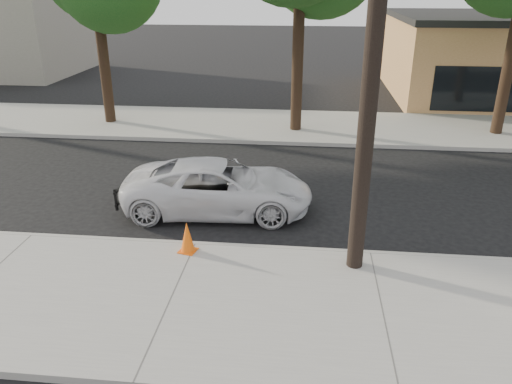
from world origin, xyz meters
TOP-DOWN VIEW (x-y plane):
  - ground at (0.00, 0.00)m, footprint 120.00×120.00m
  - near_sidewalk at (0.00, -4.30)m, footprint 90.00×4.40m
  - far_sidewalk at (0.00, 8.50)m, footprint 90.00×5.00m
  - curb_near at (0.00, -2.10)m, footprint 90.00×0.12m
  - utility_pole at (3.60, -2.70)m, footprint 1.40×0.34m
  - police_cruiser at (0.19, 0.01)m, footprint 5.12×2.60m
  - traffic_cone at (-0.08, -2.50)m, footprint 0.45×0.45m

SIDE VIEW (x-z plane):
  - ground at x=0.00m, z-range 0.00..0.00m
  - near_sidewalk at x=0.00m, z-range 0.00..0.15m
  - far_sidewalk at x=0.00m, z-range 0.00..0.15m
  - curb_near at x=0.00m, z-range -0.01..0.15m
  - traffic_cone at x=-0.08m, z-range 0.14..0.86m
  - police_cruiser at x=0.19m, z-range 0.00..1.38m
  - utility_pole at x=3.60m, z-range 0.20..9.20m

